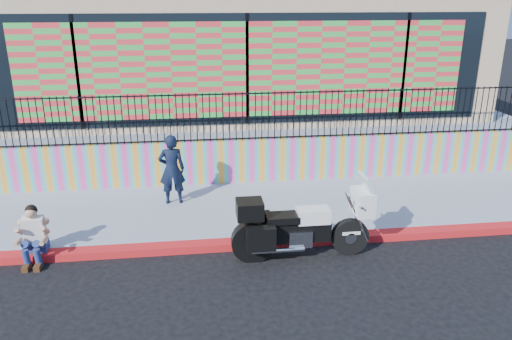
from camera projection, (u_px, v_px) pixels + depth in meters
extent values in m
plane|color=black|center=(271.00, 245.00, 9.82)|extent=(90.00, 90.00, 0.00)
cube|color=#B50C28|center=(271.00, 242.00, 9.80)|extent=(16.00, 0.30, 0.15)
cube|color=gray|center=(260.00, 208.00, 11.34)|extent=(16.00, 3.00, 0.15)
cube|color=#FA42A1|center=(252.00, 161.00, 12.63)|extent=(16.00, 0.20, 1.10)
cube|color=gray|center=(234.00, 117.00, 17.43)|extent=(16.00, 10.00, 1.25)
cube|color=tan|center=(234.00, 41.00, 16.37)|extent=(14.00, 8.00, 4.00)
cube|color=black|center=(247.00, 70.00, 12.74)|extent=(12.60, 0.04, 2.80)
cube|color=#E7333B|center=(247.00, 70.00, 12.71)|extent=(11.48, 0.02, 2.40)
cylinder|color=black|center=(350.00, 237.00, 9.39)|extent=(0.72, 0.15, 0.72)
cylinder|color=black|center=(253.00, 243.00, 9.17)|extent=(0.72, 0.15, 0.72)
cube|color=black|center=(302.00, 231.00, 9.22)|extent=(1.03, 0.30, 0.37)
cube|color=silver|center=(299.00, 236.00, 9.25)|extent=(0.43, 0.37, 0.33)
cube|color=white|center=(313.00, 215.00, 9.15)|extent=(0.60, 0.35, 0.26)
cube|color=black|center=(282.00, 218.00, 9.08)|extent=(0.60, 0.37, 0.13)
cube|color=white|center=(362.00, 202.00, 9.18)|extent=(0.33, 0.56, 0.46)
cube|color=silver|center=(366.00, 184.00, 9.07)|extent=(0.20, 0.50, 0.37)
cube|color=black|center=(250.00, 209.00, 8.94)|extent=(0.48, 0.46, 0.33)
cube|color=black|center=(261.00, 239.00, 8.80)|extent=(0.52, 0.20, 0.43)
cube|color=black|center=(256.00, 223.00, 9.41)|extent=(0.52, 0.20, 0.43)
cube|color=white|center=(350.00, 232.00, 9.36)|extent=(0.35, 0.17, 0.07)
imported|color=black|center=(172.00, 169.00, 11.22)|extent=(0.61, 0.41, 1.61)
cube|color=navy|center=(38.00, 246.00, 9.31)|extent=(0.36, 0.28, 0.18)
cube|color=silver|center=(34.00, 230.00, 9.15)|extent=(0.38, 0.27, 0.54)
sphere|color=tan|center=(31.00, 213.00, 9.00)|extent=(0.21, 0.21, 0.21)
cube|color=#472814|center=(27.00, 267.00, 8.95)|extent=(0.11, 0.26, 0.10)
cube|color=#472814|center=(38.00, 266.00, 8.97)|extent=(0.11, 0.26, 0.10)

